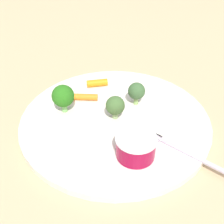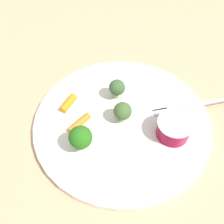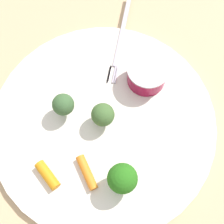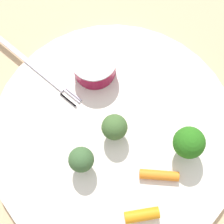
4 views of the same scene
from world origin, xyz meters
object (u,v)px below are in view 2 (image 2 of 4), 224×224
Objects in this scene: carrot_stick_0 at (79,123)px; fork at (195,105)px; plate at (122,122)px; sauce_cup at (174,128)px; broccoli_floret_0 at (80,138)px; broccoli_floret_1 at (123,111)px; broccoli_floret_2 at (117,88)px; carrot_stick_1 at (68,103)px.

carrot_stick_0 reaches higher than fork.
plate is at bearing -9.45° from carrot_stick_0.
fork is at bearing 32.38° from sauce_cup.
fork is (0.22, 0.02, -0.03)m from broccoli_floret_0.
broccoli_floret_1 is 0.98× the size of broccoli_floret_2.
plate is at bearing -36.66° from carrot_stick_1.
carrot_stick_0 reaches higher than plate.
broccoli_floret_1 reaches higher than carrot_stick_1.
carrot_stick_0 is 0.28× the size of fork.
fork is (0.13, -0.07, -0.02)m from broccoli_floret_2.
carrot_stick_1 is at bearing 100.32° from carrot_stick_0.
broccoli_floret_1 is 0.11m from carrot_stick_1.
broccoli_floret_2 is 0.10m from carrot_stick_0.
sauce_cup reaches higher than plate.
plate is 7.91× the size of carrot_stick_1.
carrot_stick_0 is (-0.15, 0.07, -0.01)m from sauce_cup.
carrot_stick_1 is (-0.01, 0.05, 0.00)m from carrot_stick_0.
broccoli_floret_0 is at bearing -174.11° from fork.
plate is 6.24× the size of broccoli_floret_0.
carrot_stick_0 is (-0.08, 0.01, 0.01)m from plate.
broccoli_floret_1 is (0.08, 0.03, -0.01)m from broccoli_floret_0.
plate is 6.76× the size of carrot_stick_0.
broccoli_floret_0 is at bearing 172.33° from sauce_cup.
broccoli_floret_0 reaches higher than sauce_cup.
carrot_stick_0 is at bearing 173.74° from fork.
broccoli_floret_2 is at bearing 44.51° from broccoli_floret_0.
broccoli_floret_1 reaches higher than fork.
broccoli_floret_2 is 0.15m from fork.
carrot_stick_1 is (-0.16, 0.12, -0.01)m from sauce_cup.
broccoli_floret_2 is 0.89× the size of carrot_stick_0.
broccoli_floret_2 reaches higher than fork.
sauce_cup is 1.25× the size of carrot_stick_0.
broccoli_floret_0 reaches higher than carrot_stick_0.
broccoli_floret_0 is 1.23× the size of broccoli_floret_1.
broccoli_floret_1 reaches higher than sauce_cup.
plate is 7.55× the size of broccoli_floret_2.
carrot_stick_0 is at bearing -79.68° from carrot_stick_1.
fork is at bearing -4.42° from broccoli_floret_1.
broccoli_floret_0 is 0.30× the size of fork.
broccoli_floret_2 is 0.25× the size of fork.
broccoli_floret_2 is at bearing 120.13° from sauce_cup.
sauce_cup is 0.08m from fork.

